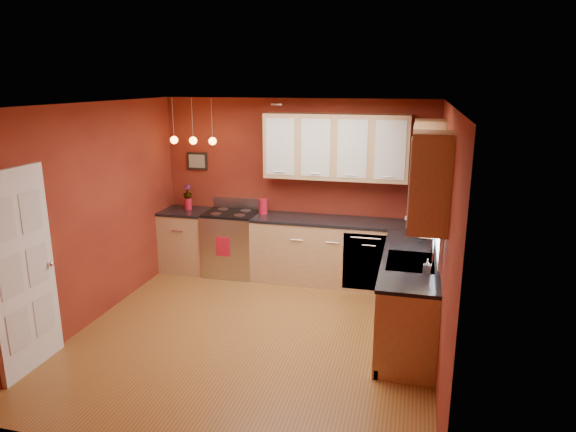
% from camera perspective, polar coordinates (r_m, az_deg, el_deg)
% --- Properties ---
extents(floor, '(4.20, 4.20, 0.00)m').
position_cam_1_polar(floor, '(6.09, -3.78, -12.98)').
color(floor, '#99622C').
rests_on(floor, ground).
extents(ceiling, '(4.00, 4.20, 0.02)m').
position_cam_1_polar(ceiling, '(5.40, -4.26, 12.26)').
color(ceiling, white).
rests_on(ceiling, wall_back).
extents(wall_back, '(4.00, 0.02, 2.60)m').
position_cam_1_polar(wall_back, '(7.57, 0.92, 3.10)').
color(wall_back, maroon).
rests_on(wall_back, floor).
extents(wall_front, '(4.00, 0.02, 2.60)m').
position_cam_1_polar(wall_front, '(3.79, -14.04, -9.60)').
color(wall_front, maroon).
rests_on(wall_front, floor).
extents(wall_left, '(0.02, 4.20, 2.60)m').
position_cam_1_polar(wall_left, '(6.50, -21.03, 0.12)').
color(wall_left, maroon).
rests_on(wall_left, floor).
extents(wall_right, '(0.02, 4.20, 2.60)m').
position_cam_1_polar(wall_right, '(5.35, 16.83, -2.53)').
color(wall_right, maroon).
rests_on(wall_right, floor).
extents(base_cabinets_back_left, '(0.70, 0.60, 0.90)m').
position_cam_1_polar(base_cabinets_back_left, '(8.04, -11.13, -2.74)').
color(base_cabinets_back_left, tan).
rests_on(base_cabinets_back_left, floor).
extents(base_cabinets_back_right, '(2.54, 0.60, 0.90)m').
position_cam_1_polar(base_cabinets_back_right, '(7.38, 5.90, -4.14)').
color(base_cabinets_back_right, tan).
rests_on(base_cabinets_back_right, floor).
extents(base_cabinets_right, '(0.60, 2.10, 0.90)m').
position_cam_1_polar(base_cabinets_right, '(6.06, 13.20, -8.81)').
color(base_cabinets_right, tan).
rests_on(base_cabinets_right, floor).
extents(counter_back_left, '(0.70, 0.62, 0.04)m').
position_cam_1_polar(counter_back_left, '(7.92, -11.30, 0.51)').
color(counter_back_left, black).
rests_on(counter_back_left, base_cabinets_back_left).
extents(counter_back_right, '(2.54, 0.62, 0.04)m').
position_cam_1_polar(counter_back_right, '(7.24, 6.00, -0.62)').
color(counter_back_right, black).
rests_on(counter_back_right, base_cabinets_back_right).
extents(counter_right, '(0.62, 2.10, 0.04)m').
position_cam_1_polar(counter_right, '(5.89, 13.47, -4.61)').
color(counter_right, black).
rests_on(counter_right, base_cabinets_right).
extents(gas_range, '(0.76, 0.64, 1.11)m').
position_cam_1_polar(gas_range, '(7.76, -6.25, -2.95)').
color(gas_range, '#ACADB1').
rests_on(gas_range, floor).
extents(dishwasher_front, '(0.60, 0.02, 0.80)m').
position_cam_1_polar(dishwasher_front, '(7.07, 8.53, -5.09)').
color(dishwasher_front, '#ACADB1').
rests_on(dishwasher_front, base_cabinets_back_right).
extents(sink, '(0.50, 0.70, 0.33)m').
position_cam_1_polar(sink, '(5.75, 13.46, -5.14)').
color(sink, gray).
rests_on(sink, counter_right).
extents(window, '(0.06, 1.02, 1.22)m').
position_cam_1_polar(window, '(5.54, 16.75, 2.23)').
color(window, white).
rests_on(window, wall_right).
extents(door_left_wall, '(0.12, 0.82, 2.05)m').
position_cam_1_polar(door_left_wall, '(5.66, -27.42, -5.58)').
color(door_left_wall, white).
rests_on(door_left_wall, floor).
extents(upper_cabinets_back, '(2.00, 0.35, 0.90)m').
position_cam_1_polar(upper_cabinets_back, '(7.18, 5.33, 7.66)').
color(upper_cabinets_back, tan).
rests_on(upper_cabinets_back, wall_back).
extents(upper_cabinets_right, '(0.35, 1.95, 0.90)m').
position_cam_1_polar(upper_cabinets_right, '(5.51, 15.39, 5.03)').
color(upper_cabinets_right, tan).
rests_on(upper_cabinets_right, wall_right).
extents(wall_picture, '(0.32, 0.03, 0.26)m').
position_cam_1_polar(wall_picture, '(7.98, -10.05, 6.04)').
color(wall_picture, black).
rests_on(wall_picture, wall_back).
extents(pendant_lights, '(0.71, 0.11, 0.66)m').
position_cam_1_polar(pendant_lights, '(7.60, -10.50, 8.31)').
color(pendant_lights, gray).
rests_on(pendant_lights, ceiling).
extents(red_canister, '(0.14, 0.14, 0.21)m').
position_cam_1_polar(red_canister, '(7.54, -2.78, 1.08)').
color(red_canister, '#B41327').
rests_on(red_canister, counter_back_right).
extents(red_vase, '(0.11, 0.11, 0.18)m').
position_cam_1_polar(red_vase, '(7.92, -11.04, 1.34)').
color(red_vase, '#B41327').
rests_on(red_vase, counter_back_left).
extents(flowers, '(0.16, 0.16, 0.23)m').
position_cam_1_polar(flowers, '(7.88, -11.11, 2.63)').
color(flowers, '#B41327').
rests_on(flowers, red_vase).
extents(coffee_maker, '(0.20, 0.20, 0.29)m').
position_cam_1_polar(coffee_maker, '(7.22, 14.73, 0.18)').
color(coffee_maker, black).
rests_on(coffee_maker, counter_back_right).
extents(soap_pump, '(0.09, 0.09, 0.17)m').
position_cam_1_polar(soap_pump, '(5.36, 15.21, -5.50)').
color(soap_pump, silver).
rests_on(soap_pump, counter_right).
extents(dish_towel, '(0.21, 0.01, 0.29)m').
position_cam_1_polar(dish_towel, '(7.46, -7.26, -3.40)').
color(dish_towel, '#B41327').
rests_on(dish_towel, gas_range).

